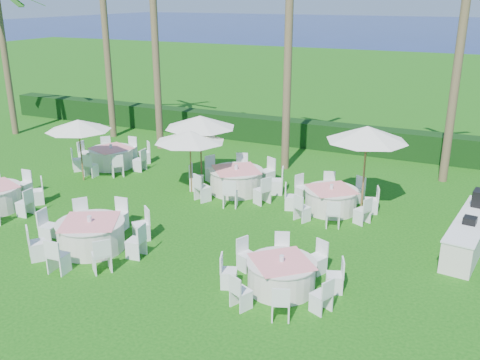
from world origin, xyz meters
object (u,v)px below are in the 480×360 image
(banquet_table_b, at_px, (91,234))
(banquet_table_c, at_px, (281,274))
(banquet_table_d, at_px, (112,157))
(umbrella_c, at_px, (200,122))
(umbrella_b, at_px, (190,136))
(buffet_table, at_px, (470,232))
(banquet_table_f, at_px, (331,199))
(umbrella_a, at_px, (78,125))
(banquet_table_e, at_px, (236,180))
(umbrella_d, at_px, (367,134))

(banquet_table_b, xyz_separation_m, banquet_table_c, (5.69, 0.20, -0.05))
(banquet_table_d, relative_size, umbrella_c, 1.20)
(banquet_table_c, height_order, umbrella_c, umbrella_c)
(umbrella_b, bearing_deg, banquet_table_d, 164.60)
(banquet_table_d, bearing_deg, banquet_table_b, -56.59)
(buffet_table, bearing_deg, banquet_table_b, -154.86)
(banquet_table_f, xyz_separation_m, umbrella_b, (-5.14, -0.38, 1.70))
(umbrella_a, bearing_deg, banquet_table_d, 92.05)
(banquet_table_b, height_order, buffet_table, buffet_table)
(banquet_table_b, height_order, umbrella_b, umbrella_b)
(banquet_table_e, distance_m, umbrella_a, 6.37)
(banquet_table_c, height_order, umbrella_a, umbrella_a)
(banquet_table_e, relative_size, umbrella_c, 1.27)
(banquet_table_c, distance_m, buffet_table, 5.99)
(umbrella_b, height_order, buffet_table, umbrella_b)
(banquet_table_d, bearing_deg, umbrella_b, -15.40)
(banquet_table_c, distance_m, umbrella_b, 7.60)
(banquet_table_b, relative_size, banquet_table_f, 1.11)
(banquet_table_f, xyz_separation_m, umbrella_d, (0.91, 0.62, 2.21))
(banquet_table_d, relative_size, banquet_table_f, 1.05)
(banquet_table_c, relative_size, umbrella_c, 1.10)
(banquet_table_f, distance_m, umbrella_b, 5.43)
(banquet_table_e, bearing_deg, banquet_table_c, -55.67)
(banquet_table_d, height_order, umbrella_a, umbrella_a)
(banquet_table_b, distance_m, banquet_table_c, 5.69)
(banquet_table_b, height_order, banquet_table_e, banquet_table_e)
(umbrella_c, distance_m, buffet_table, 10.04)
(banquet_table_e, height_order, buffet_table, buffet_table)
(banquet_table_b, height_order, umbrella_a, umbrella_a)
(umbrella_b, distance_m, umbrella_d, 6.15)
(umbrella_a, relative_size, buffet_table, 0.61)
(banquet_table_b, height_order, umbrella_d, umbrella_d)
(umbrella_d, bearing_deg, banquet_table_e, -176.39)
(banquet_table_d, xyz_separation_m, umbrella_c, (4.36, -0.12, 1.96))
(banquet_table_d, distance_m, banquet_table_e, 6.07)
(banquet_table_c, bearing_deg, umbrella_d, 84.09)
(banquet_table_e, relative_size, umbrella_b, 1.33)
(umbrella_c, bearing_deg, umbrella_b, -80.28)
(banquet_table_d, height_order, banquet_table_f, banquet_table_d)
(umbrella_d, bearing_deg, umbrella_a, -171.18)
(buffet_table, bearing_deg, umbrella_c, 169.53)
(buffet_table, bearing_deg, banquet_table_f, 166.52)
(banquet_table_f, relative_size, umbrella_a, 1.24)
(banquet_table_b, xyz_separation_m, umbrella_c, (0.07, 6.38, 1.94))
(banquet_table_c, distance_m, umbrella_c, 8.58)
(buffet_table, bearing_deg, umbrella_a, 179.88)
(umbrella_a, bearing_deg, banquet_table_c, -24.02)
(banquet_table_f, bearing_deg, umbrella_a, -173.98)
(umbrella_b, bearing_deg, banquet_table_e, 25.69)
(banquet_table_c, xyz_separation_m, banquet_table_e, (-3.94, 5.76, 0.06))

